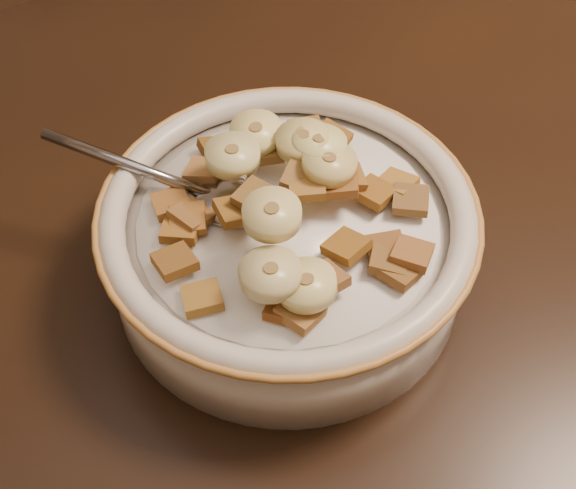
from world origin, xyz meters
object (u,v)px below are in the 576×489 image
spoon (233,203)px  chair (267,111)px  cereal_bowl (288,250)px  table (547,276)px

spoon → chair: bearing=-161.8°
chair → cereal_bowl: chair is taller
chair → spoon: chair is taller
spoon → table: bearing=110.0°
chair → spoon: 0.59m
table → chair: bearing=77.8°
spoon → cereal_bowl: bearing=90.0°
table → cereal_bowl: size_ratio=6.77×
chair → cereal_bowl: bearing=-100.1°
table → spoon: size_ratio=28.21×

